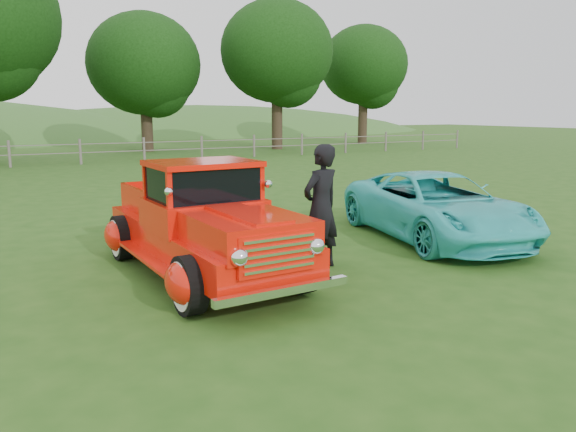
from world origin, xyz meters
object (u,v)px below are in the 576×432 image
tree_mid_east (277,52)px  red_pickup (202,225)px  man (321,207)px  tree_far_east (364,65)px  tree_near_east (144,64)px  teal_sedan (436,206)px

tree_mid_east → red_pickup: size_ratio=1.87×
man → tree_far_east: bearing=-143.4°
tree_near_east → red_pickup: 27.92m
tree_far_east → teal_sedan: 33.59m
man → teal_sedan: bearing=175.7°
tree_mid_east → teal_sedan: size_ratio=2.00×
teal_sedan → tree_far_east: bearing=67.7°
tree_far_east → man: 35.84m
tree_mid_east → teal_sedan: (-9.25, -24.71, -5.52)m
tree_near_east → red_pickup: bearing=-102.9°
tree_mid_east → tree_far_east: tree_mid_east is taller
tree_mid_east → red_pickup: (-14.15, -24.87, -5.38)m
red_pickup → tree_mid_east: bearing=57.6°
tree_near_east → red_pickup: tree_near_east is taller
tree_mid_east → red_pickup: 29.11m
tree_far_east → teal_sedan: tree_far_east is taller
red_pickup → teal_sedan: bearing=-0.9°
tree_far_east → red_pickup: (-23.15, -27.87, -5.06)m
tree_near_east → teal_sedan: 27.13m
tree_far_east → man: size_ratio=4.43×
tree_near_east → tree_far_east: tree_far_east is taller
tree_mid_east → teal_sedan: 26.96m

